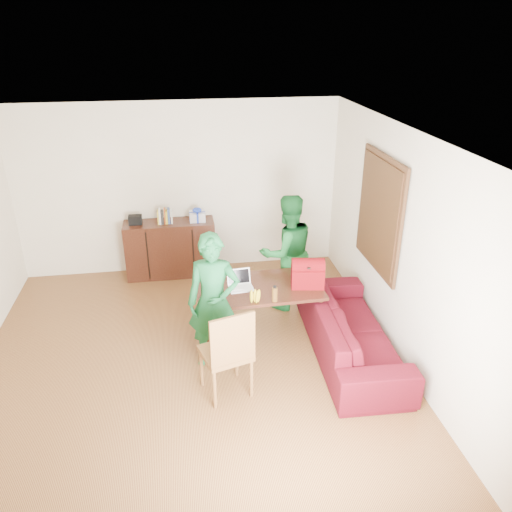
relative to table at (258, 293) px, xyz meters
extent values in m
cube|color=#462111|center=(-0.90, -0.54, -0.69)|extent=(5.00, 5.50, 0.10)
cube|color=white|center=(-0.90, -0.54, 2.11)|extent=(5.00, 5.50, 0.10)
cube|color=beige|center=(-0.90, 2.26, 0.71)|extent=(5.00, 0.10, 2.70)
cube|color=beige|center=(-0.90, -3.34, 0.71)|extent=(5.00, 0.10, 2.70)
cube|color=beige|center=(1.65, -0.54, 0.71)|extent=(0.10, 5.50, 2.70)
cube|color=#3F2614|center=(1.56, 0.16, 0.91)|extent=(0.04, 1.28, 1.48)
cube|color=#4B2916|center=(1.53, 0.16, 0.91)|extent=(0.01, 1.18, 1.36)
cube|color=black|center=(-1.10, 1.97, -0.19)|extent=(1.40, 0.45, 0.90)
cube|color=black|center=(-1.60, 1.97, 0.33)|extent=(0.20, 0.14, 0.14)
cube|color=silver|center=(-0.65, 1.97, 0.33)|extent=(0.24, 0.22, 0.14)
ellipsoid|color=#1B38B3|center=(-0.65, 1.97, 0.44)|extent=(0.14, 0.14, 0.07)
cube|color=black|center=(0.00, 0.00, 0.07)|extent=(1.58, 0.92, 0.04)
cylinder|color=black|center=(-0.69, -0.38, -0.30)|extent=(0.07, 0.07, 0.69)
cylinder|color=black|center=(0.71, -0.34, -0.30)|extent=(0.07, 0.07, 0.69)
cylinder|color=black|center=(-0.71, 0.34, -0.30)|extent=(0.07, 0.07, 0.69)
cylinder|color=black|center=(0.69, 0.38, -0.30)|extent=(0.07, 0.07, 0.69)
cube|color=brown|center=(-0.52, -1.00, -0.14)|extent=(0.60, 0.59, 0.06)
cube|color=brown|center=(-0.46, -1.21, 0.16)|extent=(0.48, 0.17, 0.56)
imported|color=#145C2D|center=(-0.59, -0.46, 0.19)|extent=(0.66, 0.49, 1.65)
imported|color=#12521F|center=(0.52, 0.72, 0.19)|extent=(0.94, 0.81, 1.67)
cube|color=white|center=(-0.22, -0.03, 0.10)|extent=(0.31, 0.23, 0.02)
cube|color=black|center=(-0.22, -0.03, 0.20)|extent=(0.30, 0.10, 0.19)
cylinder|color=brown|center=(0.13, -0.38, 0.19)|extent=(0.07, 0.07, 0.20)
cube|color=#6B070E|center=(0.60, -0.08, 0.24)|extent=(0.43, 0.29, 0.29)
imported|color=#41080F|center=(1.05, -0.53, -0.31)|extent=(0.97, 2.29, 0.66)
camera|label=1|loc=(-0.89, -5.40, 3.07)|focal=35.00mm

